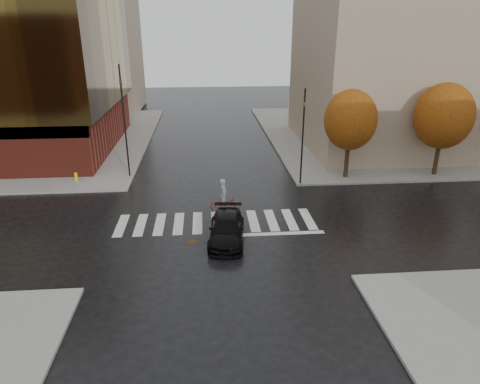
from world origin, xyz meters
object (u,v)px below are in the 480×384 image
object	(u,v)px
fire_hydrant	(76,176)
sedan	(227,229)
traffic_light_nw	(124,113)
cyclist	(225,200)
traffic_light_ne	(303,132)

from	to	relation	value
fire_hydrant	sedan	bearing A→B (deg)	-43.28
traffic_light_nw	fire_hydrant	size ratio (longest dim) A/B	12.24
sedan	cyclist	distance (m)	3.90
cyclist	traffic_light_nw	xyz separation A→B (m)	(-6.90, 6.90, 4.20)
cyclist	traffic_light_ne	xyz separation A→B (m)	(5.70, 4.20, 3.21)
fire_hydrant	traffic_light_nw	bearing A→B (deg)	13.83
cyclist	traffic_light_nw	bearing A→B (deg)	46.58
sedan	cyclist	bearing A→B (deg)	94.35
sedan	traffic_light_nw	xyz separation A→B (m)	(-6.80, 10.80, 4.27)
sedan	traffic_light_nw	world-z (taller)	traffic_light_nw
cyclist	traffic_light_ne	world-z (taller)	traffic_light_ne
traffic_light_nw	fire_hydrant	bearing A→B (deg)	-81.27
sedan	traffic_light_ne	distance (m)	10.49
fire_hydrant	traffic_light_ne	bearing A→B (deg)	-6.26
cyclist	fire_hydrant	size ratio (longest dim) A/B	3.17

